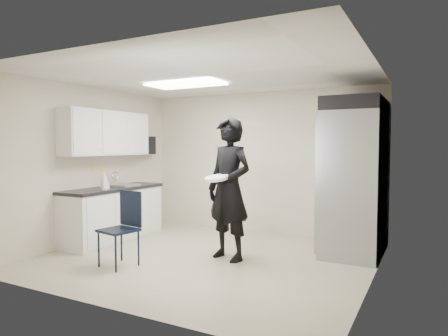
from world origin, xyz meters
The scene contains 21 objects.
floor centered at (0.00, 0.00, 0.00)m, with size 4.50×4.50×0.00m, color tan.
ceiling centered at (0.00, 0.00, 2.60)m, with size 4.50×4.50×0.00m, color silver.
back_wall centered at (0.00, 2.00, 1.30)m, with size 4.50×4.50×0.00m, color beige.
left_wall centered at (-2.25, 0.00, 1.30)m, with size 4.00×4.00×0.00m, color beige.
right_wall centered at (2.25, 0.00, 1.30)m, with size 4.00×4.00×0.00m, color beige.
ceiling_panel centered at (-0.60, 0.40, 2.57)m, with size 1.20×0.60×0.02m, color white.
lower_counter centered at (-1.95, 0.20, 0.43)m, with size 0.60×1.90×0.86m, color silver.
countertop centered at (-1.95, 0.20, 0.89)m, with size 0.64×1.95×0.05m, color black.
sink centered at (-1.93, 0.45, 0.87)m, with size 0.42×0.40×0.14m, color gray.
faucet centered at (-2.13, 0.45, 1.02)m, with size 0.02×0.02×0.24m, color silver.
upper_cabinets centered at (-2.08, 0.20, 1.83)m, with size 0.35×1.80×0.75m, color silver.
towel_dispenser centered at (-2.14, 1.35, 1.62)m, with size 0.22×0.30×0.35m, color black.
notice_sticker_left centered at (-2.24, 0.10, 1.22)m, with size 0.00×0.12×0.07m, color yellow.
notice_sticker_right centered at (-2.24, 0.30, 1.18)m, with size 0.00×0.12×0.07m, color yellow.
commercial_fridge centered at (1.83, 1.27, 1.05)m, with size 0.80×1.35×2.10m, color gray.
fridge_compressor centered at (1.83, 1.27, 2.20)m, with size 0.80×1.35×0.20m, color black.
folding_chair centered at (-0.83, -0.89, 0.49)m, with size 0.43×0.43×0.97m, color black.
man_tuxedo centered at (0.31, 0.11, 1.01)m, with size 0.74×0.49×2.01m, color black.
bucket_lid centered at (0.25, -0.14, 1.17)m, with size 0.33×0.33×0.04m, color silver.
soap_bottle_a centered at (-1.73, -0.23, 1.06)m, with size 0.11×0.11×0.29m, color silver.
soap_bottle_b centered at (-1.83, -0.09, 1.01)m, with size 0.09×0.09×0.20m, color #B0AEBA.
Camera 1 is at (2.86, -4.90, 1.62)m, focal length 32.00 mm.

